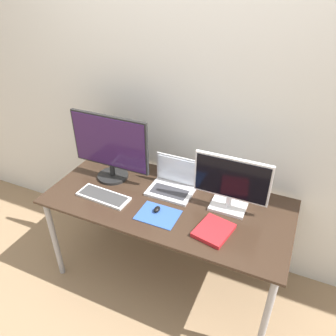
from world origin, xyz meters
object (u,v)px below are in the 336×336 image
object	(u,v)px
keyboard	(103,196)
mouse	(157,209)
monitor_left	(110,147)
book	(214,230)
laptop	(173,182)
monitor_right	(231,183)

from	to	relation	value
keyboard	mouse	xyz separation A→B (m)	(0.39, 0.01, 0.01)
monitor_left	mouse	size ratio (longest dim) A/B	9.96
monitor_left	mouse	world-z (taller)	monitor_left
mouse	book	size ratio (longest dim) A/B	0.23
book	monitor_left	bearing A→B (deg)	163.49
monitor_left	book	xyz separation A→B (m)	(0.85, -0.25, -0.24)
laptop	mouse	size ratio (longest dim) A/B	5.17
monitor_right	laptop	bearing A→B (deg)	174.00
mouse	book	world-z (taller)	mouse
monitor_left	mouse	xyz separation A→B (m)	(0.47, -0.22, -0.23)
mouse	monitor_right	bearing A→B (deg)	29.18
keyboard	mouse	size ratio (longest dim) A/B	6.28
keyboard	book	bearing A→B (deg)	-1.05
keyboard	book	distance (m)	0.78
monitor_right	book	world-z (taller)	monitor_right
book	monitor_right	bearing A→B (deg)	86.28
laptop	monitor_left	bearing A→B (deg)	-174.73
keyboard	mouse	bearing A→B (deg)	2.15
keyboard	book	world-z (taller)	book
monitor_right	keyboard	distance (m)	0.85
keyboard	monitor_left	bearing A→B (deg)	107.14
book	laptop	bearing A→B (deg)	142.83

